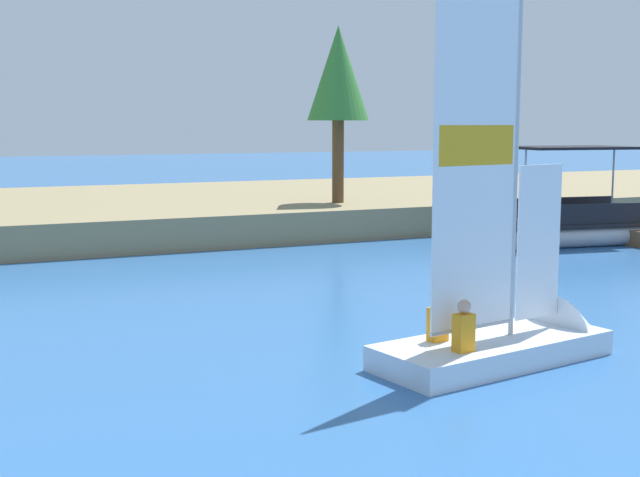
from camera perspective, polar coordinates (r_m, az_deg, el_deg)
The scene contains 5 objects.
shore_bank at distance 31.37m, azimuth -11.00°, elevation 1.83°, with size 80.00×14.17×0.99m, color #897A56.
shoreline_tree_midright at distance 28.64m, azimuth 1.23°, elevation 10.87°, with size 2.07×2.07×5.87m.
wooden_dock at distance 28.77m, azimuth 18.51°, elevation 0.54°, with size 1.47×5.75×0.48m, color brown.
sailboat at distance 13.81m, azimuth 13.66°, elevation -5.89°, with size 4.50×2.13×6.18m.
pontoon_boat at distance 27.12m, azimuth 16.34°, elevation 1.20°, with size 5.39×3.18×2.95m.
Camera 1 is at (-7.13, -1.91, 3.62)m, focal length 47.61 mm.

